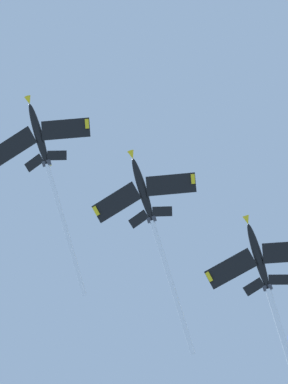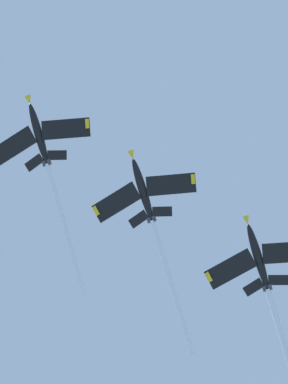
{
  "view_description": "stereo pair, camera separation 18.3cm",
  "coord_description": "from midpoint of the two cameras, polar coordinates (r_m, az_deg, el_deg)",
  "views": [
    {
      "loc": [
        54.67,
        -9.97,
        1.89
      ],
      "look_at": [
        12.73,
        26.28,
        139.09
      ],
      "focal_mm": 76.02,
      "sensor_mm": 36.0,
      "label": 1
    },
    {
      "loc": [
        54.55,
        -10.1,
        1.89
      ],
      "look_at": [
        12.73,
        26.28,
        139.09
      ],
      "focal_mm": 76.02,
      "sensor_mm": 36.0,
      "label": 2
    }
  ],
  "objects": [
    {
      "name": "jet_third",
      "position": [
        147.6,
        0.6,
        -1.99
      ],
      "size": [
        22.61,
        30.32,
        19.56
      ],
      "color": "black"
    },
    {
      "name": "jet_fourth",
      "position": [
        146.13,
        8.8,
        -6.97
      ],
      "size": [
        22.58,
        29.17,
        19.57
      ],
      "color": "black"
    },
    {
      "name": "jet_second",
      "position": [
        152.23,
        -6.83,
        2.11
      ],
      "size": [
        22.99,
        30.59,
        19.13
      ],
      "color": "black"
    }
  ]
}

